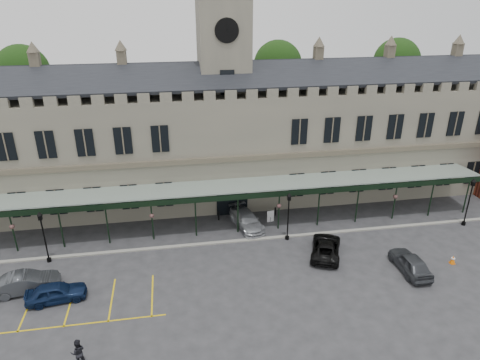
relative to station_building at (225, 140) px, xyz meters
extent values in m
plane|color=#2D2D30|center=(0.00, -15.91, -6.47)|extent=(140.00, 140.00, 0.00)
cube|color=#696557|center=(0.00, 0.09, -0.47)|extent=(60.00, 10.00, 12.00)
cube|color=brown|center=(0.00, -5.09, -0.27)|extent=(60.00, 0.35, 0.50)
cube|color=black|center=(0.00, -2.41, 7.33)|extent=(60.00, 4.77, 2.20)
cube|color=black|center=(0.00, 2.59, 7.33)|extent=(60.00, 4.77, 2.20)
cube|color=black|center=(0.00, -5.01, -4.57)|extent=(3.20, 0.18, 3.80)
cube|color=#696557|center=(0.00, 0.09, 4.53)|extent=(5.00, 5.00, 22.00)
cylinder|color=silver|center=(0.00, -2.47, 11.53)|extent=(2.20, 0.12, 2.20)
cylinder|color=black|center=(0.00, -2.54, 11.53)|extent=(2.30, 0.04, 2.30)
cube|color=black|center=(0.00, -2.47, 6.53)|extent=(1.40, 0.12, 2.80)
cube|color=#8C9E93|center=(0.00, -6.91, -2.37)|extent=(50.00, 4.00, 0.40)
cube|color=black|center=(0.00, -8.91, -2.62)|extent=(50.00, 0.18, 0.50)
cube|color=gray|center=(0.00, -10.41, -6.41)|extent=(60.00, 0.40, 0.12)
cylinder|color=#332314|center=(-22.00, 9.09, -0.47)|extent=(0.70, 0.70, 12.00)
sphere|color=black|center=(-22.00, 9.09, 6.53)|extent=(6.00, 6.00, 6.00)
cylinder|color=#332314|center=(8.00, 9.09, -0.47)|extent=(0.70, 0.70, 12.00)
sphere|color=black|center=(8.00, 9.09, 6.53)|extent=(6.00, 6.00, 6.00)
cylinder|color=#332314|center=(24.00, 9.09, -0.47)|extent=(0.70, 0.70, 12.00)
sphere|color=black|center=(24.00, 9.09, 6.53)|extent=(6.00, 6.00, 6.00)
cylinder|color=black|center=(-16.83, -10.90, -6.31)|extent=(0.37, 0.37, 0.31)
cylinder|color=black|center=(-16.83, -10.90, -4.40)|extent=(0.12, 0.12, 4.14)
cube|color=black|center=(-16.83, -10.90, -2.17)|extent=(0.29, 0.29, 0.41)
cone|color=black|center=(-16.83, -10.90, -1.81)|extent=(0.46, 0.46, 0.31)
cylinder|color=black|center=(4.33, -10.79, -6.31)|extent=(0.37, 0.37, 0.31)
cylinder|color=black|center=(4.33, -10.79, -4.40)|extent=(0.12, 0.12, 4.14)
cube|color=black|center=(4.33, -10.79, -2.18)|extent=(0.29, 0.29, 0.41)
cone|color=black|center=(4.33, -10.79, -1.81)|extent=(0.46, 0.46, 0.31)
cylinder|color=black|center=(22.39, -11.10, -6.30)|extent=(0.39, 0.39, 0.33)
cylinder|color=black|center=(22.39, -11.10, -4.30)|extent=(0.13, 0.13, 4.34)
cube|color=black|center=(22.39, -11.10, -1.96)|extent=(0.30, 0.30, 0.43)
cone|color=black|center=(22.39, -11.10, -1.58)|extent=(0.48, 0.48, 0.33)
cube|color=orange|center=(17.21, -16.94, -6.45)|extent=(0.41, 0.41, 0.04)
cone|color=orange|center=(17.21, -16.94, -6.09)|extent=(0.47, 0.47, 0.75)
cylinder|color=silver|center=(17.21, -16.94, -5.98)|extent=(0.31, 0.31, 0.11)
cylinder|color=black|center=(3.56, -7.26, -6.21)|extent=(0.06, 0.06, 0.51)
cube|color=silver|center=(3.56, -7.26, -5.85)|extent=(0.72, 0.16, 1.24)
cylinder|color=black|center=(-1.55, -6.03, -5.99)|extent=(0.17, 0.17, 0.95)
cylinder|color=black|center=(4.35, -6.03, -6.01)|extent=(0.16, 0.16, 0.91)
imported|color=#0D1C3D|center=(-15.00, -16.35, -5.73)|extent=(4.53, 2.31, 1.48)
imported|color=#36393D|center=(-17.50, -14.85, -5.67)|extent=(5.05, 2.47, 1.59)
imported|color=#9EA0A6|center=(1.00, -7.86, -5.70)|extent=(3.30, 5.61, 1.53)
imported|color=black|center=(7.00, -13.80, -5.75)|extent=(4.20, 5.71, 1.44)
imported|color=#36393D|center=(13.00, -17.32, -5.67)|extent=(1.92, 4.72, 1.60)
imported|color=black|center=(-12.30, -22.90, -5.54)|extent=(1.02, 0.86, 1.86)
camera|label=1|loc=(-5.78, -44.09, 14.70)|focal=32.00mm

